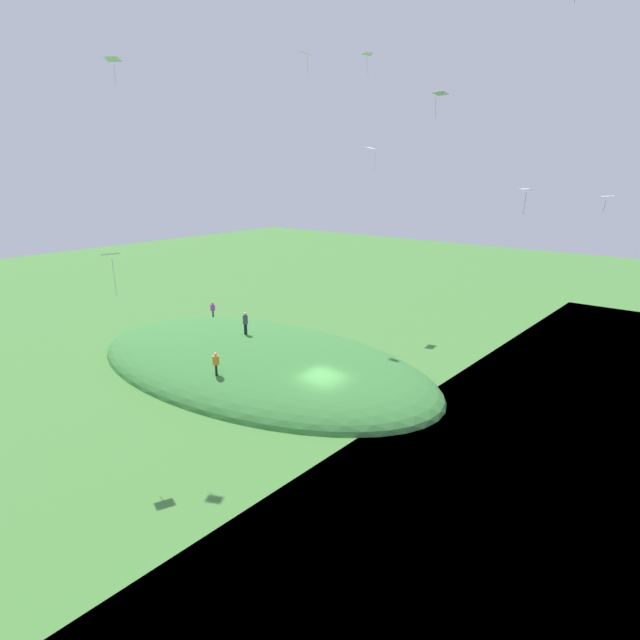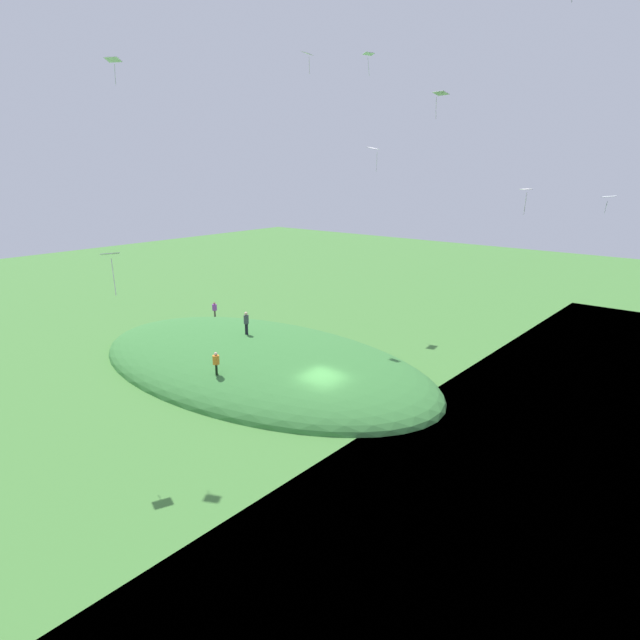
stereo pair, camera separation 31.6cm
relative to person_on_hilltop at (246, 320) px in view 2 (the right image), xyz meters
The scene contains 13 objects.
ground_plane 10.58m from the person_on_hilltop, 165.83° to the left, with size 160.00×160.00×0.00m, color #447D36.
grass_hill 3.66m from the person_on_hilltop, behind, with size 31.29×17.45×4.61m, color #3A7B38.
person_on_hilltop is the anchor object (origin of this frame).
person_walking_path 11.12m from the person_on_hilltop, 27.02° to the right, with size 0.61×0.61×1.56m.
person_watching_kites 7.18m from the person_on_hilltop, 120.27° to the left, with size 0.63×0.63×1.59m.
kite_0 21.92m from the person_on_hilltop, 85.49° to the right, with size 0.92×1.14×1.70m.
kite_1 20.30m from the person_on_hilltop, 94.04° to the right, with size 0.99×1.29×2.22m.
kite_2 16.71m from the person_on_hilltop, 111.42° to the left, with size 0.89×1.05×2.14m.
kite_3 21.81m from the person_on_hilltop, 124.18° to the right, with size 1.21×1.17×1.55m.
kite_4 22.15m from the person_on_hilltop, 165.16° to the right, with size 0.86×0.85×1.49m.
kite_6 20.16m from the person_on_hilltop, 100.61° to the left, with size 0.94×0.82×1.34m.
kite_7 21.23m from the person_on_hilltop, 162.89° to the right, with size 1.01×0.81×1.58m.
kite_9 26.81m from the person_on_hilltop, 152.12° to the right, with size 0.88×1.19×1.14m.
Camera 2 is at (-20.99, 25.94, 14.93)m, focal length 30.90 mm.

